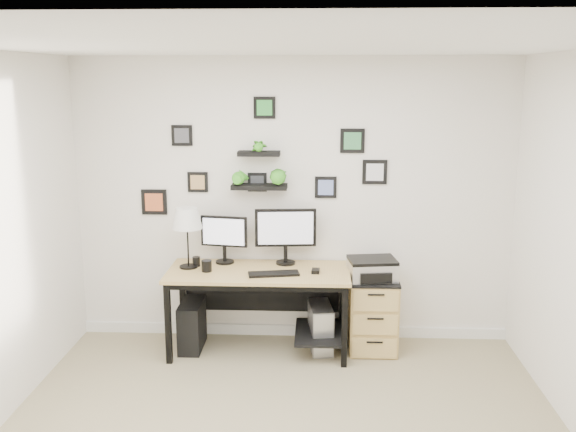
# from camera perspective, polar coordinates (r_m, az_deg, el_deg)

# --- Properties ---
(room) EXTENTS (4.00, 4.00, 4.00)m
(room) POSITION_cam_1_polar(r_m,az_deg,el_deg) (6.21, 0.43, -10.11)
(room) COLOR tan
(room) RESTS_ON ground
(desk) EXTENTS (1.60, 0.70, 0.75)m
(desk) POSITION_cam_1_polar(r_m,az_deg,el_deg) (5.73, -2.23, -5.95)
(desk) COLOR tan
(desk) RESTS_ON ground
(monitor_left) EXTENTS (0.43, 0.19, 0.44)m
(monitor_left) POSITION_cam_1_polar(r_m,az_deg,el_deg) (5.84, -5.70, -1.77)
(monitor_left) COLOR black
(monitor_left) RESTS_ON desk
(monitor_right) EXTENTS (0.55, 0.19, 0.51)m
(monitor_right) POSITION_cam_1_polar(r_m,az_deg,el_deg) (5.77, -0.22, -1.39)
(monitor_right) COLOR black
(monitor_right) RESTS_ON desk
(keyboard) EXTENTS (0.45, 0.22, 0.02)m
(keyboard) POSITION_cam_1_polar(r_m,az_deg,el_deg) (5.53, -1.28, -5.16)
(keyboard) COLOR black
(keyboard) RESTS_ON desk
(mouse) EXTENTS (0.07, 0.11, 0.03)m
(mouse) POSITION_cam_1_polar(r_m,az_deg,el_deg) (5.60, 2.47, -4.90)
(mouse) COLOR black
(mouse) RESTS_ON desk
(table_lamp) EXTENTS (0.27, 0.27, 0.54)m
(table_lamp) POSITION_cam_1_polar(r_m,az_deg,el_deg) (5.70, -8.96, -0.34)
(table_lamp) COLOR black
(table_lamp) RESTS_ON desk
(mug) EXTENTS (0.09, 0.09, 0.10)m
(mug) POSITION_cam_1_polar(r_m,az_deg,el_deg) (5.66, -7.25, -4.42)
(mug) COLOR black
(mug) RESTS_ON desk
(pen_cup) EXTENTS (0.07, 0.07, 0.09)m
(pen_cup) POSITION_cam_1_polar(r_m,az_deg,el_deg) (5.82, -8.15, -4.03)
(pen_cup) COLOR black
(pen_cup) RESTS_ON desk
(pc_tower_black) EXTENTS (0.20, 0.44, 0.43)m
(pc_tower_black) POSITION_cam_1_polar(r_m,az_deg,el_deg) (5.95, -8.54, -9.58)
(pc_tower_black) COLOR black
(pc_tower_black) RESTS_ON ground
(pc_tower_grey) EXTENTS (0.24, 0.44, 0.42)m
(pc_tower_grey) POSITION_cam_1_polar(r_m,az_deg,el_deg) (5.86, 2.91, -9.85)
(pc_tower_grey) COLOR gray
(pc_tower_grey) RESTS_ON ground
(file_cabinet) EXTENTS (0.43, 0.53, 0.67)m
(file_cabinet) POSITION_cam_1_polar(r_m,az_deg,el_deg) (5.88, 7.54, -8.55)
(file_cabinet) COLOR tan
(file_cabinet) RESTS_ON ground
(printer) EXTENTS (0.45, 0.38, 0.18)m
(printer) POSITION_cam_1_polar(r_m,az_deg,el_deg) (5.70, 7.49, -4.68)
(printer) COLOR silver
(printer) RESTS_ON file_cabinet
(wall_decor) EXTENTS (2.25, 0.18, 1.08)m
(wall_decor) POSITION_cam_1_polar(r_m,az_deg,el_deg) (5.75, -2.36, 4.49)
(wall_decor) COLOR black
(wall_decor) RESTS_ON ground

